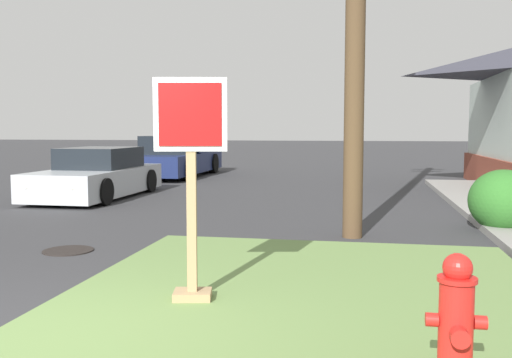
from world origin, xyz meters
TOP-DOWN VIEW (x-y plane):
  - ground_plane at (0.00, 0.00)m, footprint 160.00×160.00m
  - grass_corner_patch at (2.11, 1.66)m, footprint 4.82×5.65m
  - fire_hydrant at (3.25, -0.00)m, footprint 0.38×0.34m
  - stop_sign at (1.04, 1.39)m, footprint 0.68×0.35m
  - manhole_cover at (-1.43, 3.50)m, footprint 0.70×0.70m
  - parked_sedan_silver at (-3.93, 9.51)m, footprint 1.93×4.46m
  - pickup_truck_navy at (-4.01, 15.87)m, footprint 2.13×5.56m
  - shrub_by_curb at (4.97, 6.25)m, footprint 1.13×1.13m

SIDE VIEW (x-z plane):
  - ground_plane at x=0.00m, z-range 0.00..0.00m
  - manhole_cover at x=-1.43m, z-range 0.00..0.02m
  - grass_corner_patch at x=2.11m, z-range 0.00..0.08m
  - fire_hydrant at x=3.25m, z-range 0.05..0.90m
  - shrub_by_curb at x=4.97m, z-range 0.00..1.05m
  - parked_sedan_silver at x=-3.93m, z-range -0.08..1.17m
  - pickup_truck_navy at x=-4.01m, z-range -0.12..1.36m
  - stop_sign at x=1.04m, z-range 0.03..2.15m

